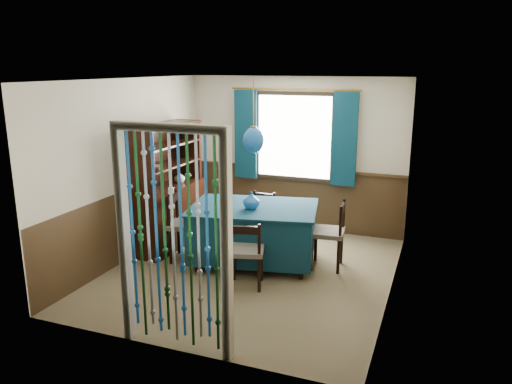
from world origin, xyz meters
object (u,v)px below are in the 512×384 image
at_px(sideboard, 168,205).
at_px(pendant_lamp, 254,140).
at_px(chair_near, 246,252).
at_px(dining_table, 254,231).
at_px(vase_table, 251,201).
at_px(bowl_shelf, 156,167).
at_px(chair_far, 261,218).
at_px(vase_sideboard, 180,177).
at_px(chair_left, 185,225).
at_px(chair_right, 330,233).

bearing_deg(sideboard, pendant_lamp, -6.54).
relative_size(chair_near, sideboard, 0.47).
distance_m(dining_table, pendant_lamp, 1.25).
xyz_separation_m(vase_table, bowl_shelf, (-1.42, -0.04, 0.36)).
height_order(chair_far, vase_sideboard, vase_sideboard).
xyz_separation_m(chair_near, vase_sideboard, (-1.59, 1.25, 0.55)).
distance_m(sideboard, vase_table, 1.54).
height_order(chair_left, vase_sideboard, vase_sideboard).
height_order(sideboard, vase_sideboard, sideboard).
height_order(chair_right, bowl_shelf, bowl_shelf).
relative_size(chair_near, chair_far, 1.07).
bearing_deg(chair_far, chair_near, 106.10).
height_order(vase_table, bowl_shelf, bowl_shelf).
bearing_deg(chair_right, bowl_shelf, 93.19).
distance_m(dining_table, vase_sideboard, 1.59).
distance_m(chair_right, bowl_shelf, 2.56).
relative_size(dining_table, chair_near, 2.18).
bearing_deg(dining_table, chair_near, -87.41).
bearing_deg(chair_right, dining_table, 97.13).
height_order(chair_left, bowl_shelf, bowl_shelf).
bearing_deg(chair_far, pendant_lamp, 105.31).
distance_m(bowl_shelf, vase_sideboard, 0.70).
xyz_separation_m(chair_left, vase_table, (0.96, 0.09, 0.41)).
distance_m(dining_table, vase_table, 0.47).
bearing_deg(vase_table, vase_sideboard, 156.80).
bearing_deg(pendant_lamp, vase_sideboard, 160.45).
height_order(pendant_lamp, bowl_shelf, pendant_lamp).
bearing_deg(vase_sideboard, dining_table, -19.55).
bearing_deg(chair_near, vase_table, 89.10).
height_order(dining_table, chair_far, dining_table).
bearing_deg(pendant_lamp, chair_right, 12.62).
xyz_separation_m(dining_table, chair_right, (1.00, 0.22, 0.02)).
height_order(chair_near, pendant_lamp, pendant_lamp).
xyz_separation_m(chair_far, vase_table, (0.16, -0.80, 0.49)).
relative_size(chair_far, sideboard, 0.44).
xyz_separation_m(chair_far, pendant_lamp, (0.15, -0.70, 1.28)).
height_order(pendant_lamp, vase_sideboard, pendant_lamp).
distance_m(chair_left, vase_sideboard, 0.98).
bearing_deg(bowl_shelf, dining_table, 5.80).
xyz_separation_m(pendant_lamp, vase_sideboard, (-1.41, 0.50, -0.70)).
distance_m(chair_left, sideboard, 0.67).
xyz_separation_m(dining_table, chair_far, (-0.15, 0.70, -0.03)).
bearing_deg(vase_sideboard, sideboard, -101.77).
distance_m(chair_near, vase_table, 0.81).
xyz_separation_m(chair_far, chair_left, (-0.80, -0.90, 0.07)).
relative_size(chair_far, chair_left, 0.85).
height_order(vase_table, vase_sideboard, vase_sideboard).
bearing_deg(chair_near, vase_sideboard, 125.60).
bearing_deg(sideboard, bowl_shelf, -78.70).
bearing_deg(bowl_shelf, chair_near, -20.90).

